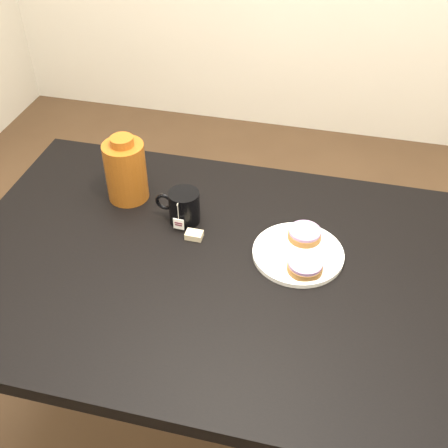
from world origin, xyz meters
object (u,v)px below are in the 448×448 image
object	(u,v)px
teabag_pouch	(194,235)
mug	(184,207)
bagel_back	(305,234)
plate	(298,253)
bagel_front	(305,266)
bagel_package	(126,170)
table	(226,287)

from	to	relation	value
teabag_pouch	mug	bearing A→B (deg)	126.49
bagel_back	plate	bearing A→B (deg)	-97.42
bagel_front	bagel_package	xyz separation A→B (m)	(-0.54, 0.19, 0.07)
table	bagel_back	bearing A→B (deg)	36.97
plate	teabag_pouch	bearing A→B (deg)	179.35
plate	teabag_pouch	size ratio (longest dim) A/B	5.22
bagel_front	plate	bearing A→B (deg)	111.60
plate	teabag_pouch	world-z (taller)	teabag_pouch
plate	mug	size ratio (longest dim) A/B	1.82
teabag_pouch	bagel_package	world-z (taller)	bagel_package
bagel_back	table	bearing A→B (deg)	-143.03
bagel_back	mug	distance (m)	0.33
plate	bagel_package	distance (m)	0.54
plate	bagel_back	bearing A→B (deg)	82.58
mug	table	bearing A→B (deg)	-39.86
plate	bagel_front	xyz separation A→B (m)	(0.02, -0.06, 0.02)
plate	teabag_pouch	xyz separation A→B (m)	(-0.28, 0.00, 0.00)
bagel_front	bagel_package	size ratio (longest dim) A/B	0.62
plate	bagel_back	size ratio (longest dim) A/B	1.91
table	bagel_back	distance (m)	0.25
table	bagel_front	distance (m)	0.22
mug	bagel_package	distance (m)	0.20
teabag_pouch	bagel_package	xyz separation A→B (m)	(-0.23, 0.13, 0.08)
bagel_package	plate	bearing A→B (deg)	-14.53
bagel_front	bagel_back	bearing A→B (deg)	97.96
plate	bagel_package	size ratio (longest dim) A/B	1.18
bagel_back	mug	xyz separation A→B (m)	(-0.33, 0.01, 0.02)
plate	mug	distance (m)	0.33
bagel_back	bagel_package	xyz separation A→B (m)	(-0.52, 0.08, 0.07)
teabag_pouch	bagel_package	distance (m)	0.28
mug	bagel_package	world-z (taller)	bagel_package
mug	plate	bearing A→B (deg)	-8.66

